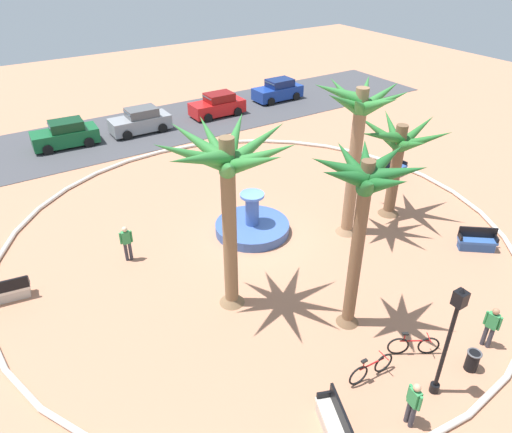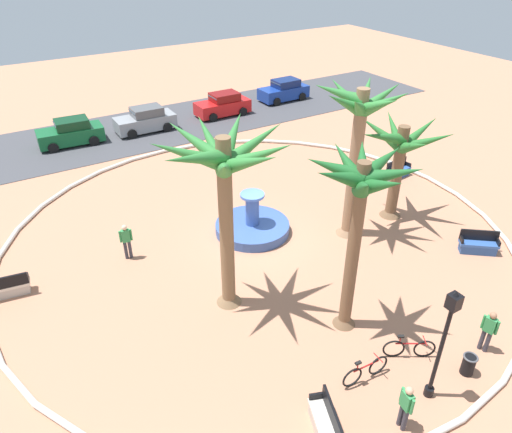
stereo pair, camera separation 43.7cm
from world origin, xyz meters
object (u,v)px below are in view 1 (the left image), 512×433
at_px(palm_tree_near_fountain, 398,149).
at_px(parked_car_rightmost, 278,91).
at_px(palm_tree_mid_plaza, 358,126).
at_px(bench_southeast, 8,292).
at_px(trash_bin, 473,360).
at_px(parked_car_third, 218,105).
at_px(person_cyclist_helmet, 413,402).
at_px(palm_tree_far_side, 227,175).
at_px(bench_west, 394,170).
at_px(parked_car_second, 140,121).
at_px(bicycle_by_lamppost, 413,345).
at_px(person_pedestrian_stroll, 127,242).
at_px(bicycle_red_frame, 371,369).
at_px(bench_north, 477,242).
at_px(palm_tree_by_curb, 364,197).
at_px(bench_east, 333,423).
at_px(person_cyclist_photo, 491,325).
at_px(parked_car_leftmost, 65,135).
at_px(lamppost, 450,334).
at_px(fountain, 252,226).

relative_size(palm_tree_near_fountain, parked_car_rightmost, 1.20).
height_order(palm_tree_mid_plaza, bench_southeast, palm_tree_mid_plaza).
bearing_deg(trash_bin, bench_southeast, 135.58).
distance_m(palm_tree_mid_plaza, bench_southeast, 15.01).
bearing_deg(parked_car_third, person_cyclist_helmet, -107.32).
distance_m(palm_tree_near_fountain, palm_tree_far_side, 10.02).
bearing_deg(bench_west, parked_car_third, 103.77).
bearing_deg(parked_car_second, bicycle_by_lamppost, -89.68).
xyz_separation_m(person_cyclist_helmet, person_pedestrian_stroll, (-3.90, 11.79, 0.01)).
xyz_separation_m(palm_tree_mid_plaza, parked_car_second, (-3.30, 17.01, -4.34)).
xyz_separation_m(bicycle_red_frame, bicycle_by_lamppost, (1.84, -0.05, 0.00)).
relative_size(bench_north, bicycle_red_frame, 0.91).
bearing_deg(palm_tree_far_side, parked_car_rightmost, 50.92).
height_order(person_pedestrian_stroll, parked_car_rightmost, parked_car_rightmost).
relative_size(palm_tree_near_fountain, bench_north, 3.09).
bearing_deg(person_pedestrian_stroll, palm_tree_far_side, -63.81).
relative_size(palm_tree_by_curb, bench_east, 3.92).
xyz_separation_m(palm_tree_far_side, bench_west, (13.06, 4.20, -4.95)).
xyz_separation_m(palm_tree_by_curb, bicycle_by_lamppost, (0.77, -2.28, -4.70)).
xyz_separation_m(person_cyclist_helmet, parked_car_third, (7.97, 25.54, -0.13)).
height_order(bench_north, person_cyclist_photo, person_cyclist_photo).
bearing_deg(parked_car_leftmost, bicycle_red_frame, -82.42).
bearing_deg(parked_car_third, palm_tree_near_fountain, -89.48).
distance_m(palm_tree_by_curb, person_cyclist_helmet, 5.93).
xyz_separation_m(palm_tree_near_fountain, palm_tree_by_curb, (-6.80, -4.58, 1.69)).
bearing_deg(lamppost, bench_southeast, 131.34).
height_order(person_cyclist_helmet, parked_car_rightmost, parked_car_rightmost).
distance_m(palm_tree_near_fountain, bench_southeast, 17.28).
bearing_deg(person_cyclist_helmet, palm_tree_mid_plaza, 58.09).
bearing_deg(trash_bin, fountain, 98.41).
distance_m(palm_tree_by_curb, bench_east, 6.50).
xyz_separation_m(palm_tree_by_curb, parked_car_third, (6.65, 21.53, -4.30)).
bearing_deg(lamppost, person_pedestrian_stroll, 115.27).
distance_m(fountain, bench_east, 10.44).
bearing_deg(bench_north, lamppost, -152.10).
relative_size(palm_tree_far_side, person_pedestrian_stroll, 4.19).
relative_size(trash_bin, bicycle_by_lamppost, 0.49).
bearing_deg(bicycle_by_lamppost, person_cyclist_helmet, -140.35).
bearing_deg(bench_north, person_cyclist_photo, -141.36).
xyz_separation_m(fountain, bicycle_by_lamppost, (0.46, -9.06, 0.09)).
distance_m(bicycle_by_lamppost, parked_car_second, 23.72).
distance_m(bicycle_by_lamppost, person_pedestrian_stroll, 11.72).
height_order(person_pedestrian_stroll, parked_car_second, parked_car_second).
relative_size(bench_east, parked_car_rightmost, 0.42).
bearing_deg(bench_west, person_cyclist_helmet, -135.26).
bearing_deg(bench_west, bench_east, -142.29).
distance_m(palm_tree_by_curb, person_pedestrian_stroll, 10.25).
xyz_separation_m(fountain, bicycle_red_frame, (-1.38, -9.01, 0.09)).
xyz_separation_m(palm_tree_by_curb, bench_east, (-3.27, -3.02, -4.74)).
distance_m(palm_tree_far_side, parked_car_third, 21.23).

